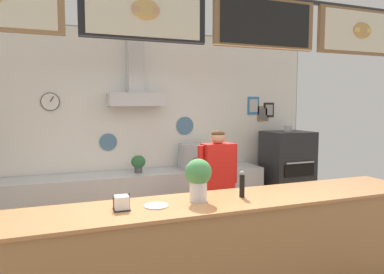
% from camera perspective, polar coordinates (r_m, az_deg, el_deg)
% --- Properties ---
extents(back_wall_assembly, '(5.73, 2.61, 3.08)m').
position_cam_1_polar(back_wall_assembly, '(5.69, -6.79, 2.45)').
color(back_wall_assembly, gray).
rests_on(back_wall_assembly, ground_plane).
extents(service_counter, '(4.30, 0.72, 1.04)m').
position_cam_1_polar(service_counter, '(3.51, 4.50, -18.28)').
color(service_counter, '#B77F4C').
rests_on(service_counter, ground_plane).
extents(back_prep_counter, '(3.96, 0.63, 0.89)m').
position_cam_1_polar(back_prep_counter, '(5.61, -8.14, -10.14)').
color(back_prep_counter, silver).
rests_on(back_prep_counter, ground_plane).
extents(pizza_oven, '(0.76, 0.69, 1.56)m').
position_cam_1_polar(pizza_oven, '(6.37, 14.97, -5.67)').
color(pizza_oven, '#232326').
rests_on(pizza_oven, ground_plane).
extents(shop_worker, '(0.55, 0.23, 1.60)m').
position_cam_1_polar(shop_worker, '(4.57, 4.12, -8.16)').
color(shop_worker, '#232328').
rests_on(shop_worker, ground_plane).
extents(espresso_machine, '(0.49, 0.48, 0.41)m').
position_cam_1_polar(espresso_machine, '(5.71, 0.74, -3.16)').
color(espresso_machine, '#A3A5AD').
rests_on(espresso_machine, back_prep_counter).
extents(potted_rosemary, '(0.27, 0.27, 0.30)m').
position_cam_1_polar(potted_rosemary, '(5.92, 4.45, -3.20)').
color(potted_rosemary, beige).
rests_on(potted_rosemary, back_prep_counter).
extents(potted_sage, '(0.22, 0.22, 0.26)m').
position_cam_1_polar(potted_sage, '(5.46, -8.60, -4.10)').
color(potted_sage, '#4C4C51').
rests_on(potted_sage, back_prep_counter).
extents(napkin_holder, '(0.14, 0.13, 0.14)m').
position_cam_1_polar(napkin_holder, '(3.07, -11.24, -10.38)').
color(napkin_holder, '#262628').
rests_on(napkin_holder, service_counter).
extents(basil_vase, '(0.24, 0.24, 0.39)m').
position_cam_1_polar(basil_vase, '(3.23, 1.01, -6.61)').
color(basil_vase, silver).
rests_on(basil_vase, service_counter).
extents(pepper_grinder, '(0.05, 0.05, 0.25)m').
position_cam_1_polar(pepper_grinder, '(3.42, 8.03, -7.50)').
color(pepper_grinder, black).
rests_on(pepper_grinder, service_counter).
extents(condiment_plate, '(0.21, 0.21, 0.01)m').
position_cam_1_polar(condiment_plate, '(3.13, -5.78, -10.92)').
color(condiment_plate, white).
rests_on(condiment_plate, service_counter).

